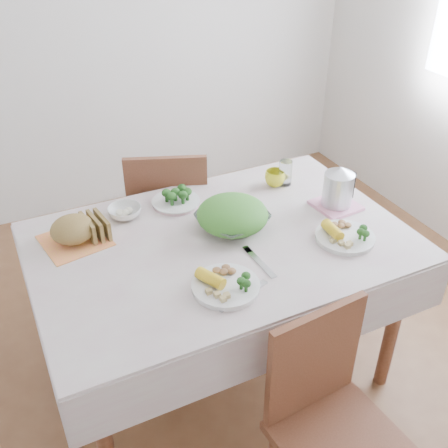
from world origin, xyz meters
name	(u,v)px	position (x,y,z in m)	size (l,w,h in m)	color
floor	(222,368)	(0.00, 0.00, 0.00)	(3.60, 3.60, 0.00)	brown
back_wall	(92,4)	(0.00, 1.80, 1.35)	(3.60, 3.60, 0.00)	silver
dining_table	(222,311)	(0.00, 0.00, 0.38)	(1.40, 0.90, 0.75)	brown
tablecloth	(222,241)	(0.00, 0.00, 0.76)	(1.50, 1.00, 0.01)	beige
chair_near	(343,434)	(0.06, -0.79, 0.46)	(0.39, 0.39, 0.86)	brown
chair_far	(170,217)	(0.03, 0.70, 0.47)	(0.41, 0.41, 0.91)	brown
salad_bowl	(232,221)	(0.08, 0.06, 0.80)	(0.28, 0.28, 0.07)	white
dinner_plate_left	(226,286)	(-0.12, -0.28, 0.77)	(0.25, 0.25, 0.02)	white
dinner_plate_right	(345,237)	(0.45, -0.22, 0.77)	(0.24, 0.24, 0.02)	white
broccoli_plate	(176,202)	(-0.06, 0.34, 0.77)	(0.22, 0.22, 0.02)	beige
napkin	(75,241)	(-0.54, 0.25, 0.76)	(0.25, 0.25, 0.00)	#FD914B
bread_loaf	(73,229)	(-0.54, 0.25, 0.82)	(0.18, 0.17, 0.11)	olive
fruit_bowl	(125,212)	(-0.30, 0.34, 0.78)	(0.14, 0.14, 0.04)	white
yellow_mug	(275,178)	(0.42, 0.30, 0.80)	(0.10, 0.10, 0.08)	yellow
glass_tumbler	(285,172)	(0.47, 0.28, 0.83)	(0.06, 0.06, 0.12)	white
pink_tray	(336,205)	(0.57, 0.01, 0.77)	(0.18, 0.18, 0.01)	#FB99C1
electric_kettle	(339,183)	(0.57, 0.01, 0.88)	(0.13, 0.13, 0.18)	#B2B5BA
fork_right	(260,262)	(0.06, -0.20, 0.76)	(0.02, 0.21, 0.00)	silver
knife	(244,295)	(-0.08, -0.34, 0.76)	(0.03, 0.22, 0.00)	silver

